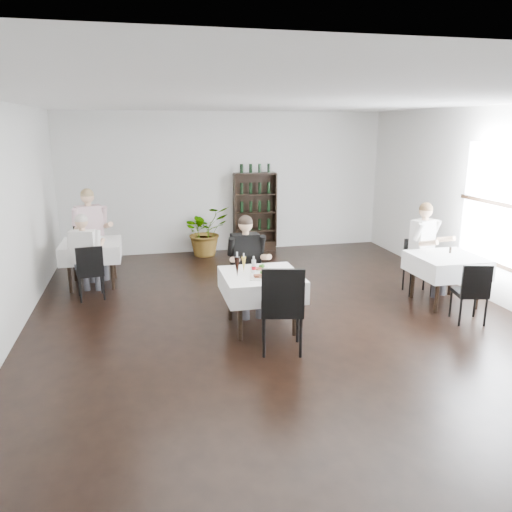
{
  "coord_description": "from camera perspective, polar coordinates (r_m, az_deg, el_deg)",
  "views": [
    {
      "loc": [
        -1.81,
        -6.23,
        2.69
      ],
      "look_at": [
        -0.33,
        0.2,
        0.97
      ],
      "focal_mm": 35.0,
      "sensor_mm": 36.0,
      "label": 1
    }
  ],
  "objects": [
    {
      "name": "window_right",
      "position": [
        8.26,
        27.13,
        4.74
      ],
      "size": [
        0.06,
        2.3,
        1.85
      ],
      "color": "white",
      "rests_on": "room_shell"
    },
    {
      "name": "pilsner_lager",
      "position": [
        6.73,
        -1.41,
        -0.97
      ],
      "size": [
        0.06,
        0.06,
        0.27
      ],
      "color": "gold",
      "rests_on": "main_table"
    },
    {
      "name": "diner_left_near",
      "position": [
        8.43,
        -18.97,
        0.82
      ],
      "size": [
        0.55,
        0.57,
        1.36
      ],
      "color": "#3E3E46",
      "rests_on": "ground"
    },
    {
      "name": "right_chair_near",
      "position": [
        7.53,
        23.47,
        -3.51
      ],
      "size": [
        0.48,
        0.48,
        0.88
      ],
      "color": "black",
      "rests_on": "ground"
    },
    {
      "name": "plate_near",
      "position": [
        6.51,
        0.58,
        -2.33
      ],
      "size": [
        0.34,
        0.34,
        0.09
      ],
      "color": "white",
      "rests_on": "main_table"
    },
    {
      "name": "plate_far",
      "position": [
        6.85,
        0.42,
        -1.49
      ],
      "size": [
        0.28,
        0.28,
        0.08
      ],
      "color": "white",
      "rests_on": "main_table"
    },
    {
      "name": "left_chair_far",
      "position": [
        9.74,
        -18.72,
        1.2
      ],
      "size": [
        0.49,
        0.5,
        0.98
      ],
      "color": "black",
      "rests_on": "ground"
    },
    {
      "name": "diner_right_far",
      "position": [
        8.62,
        18.97,
        1.63
      ],
      "size": [
        0.67,
        0.71,
        1.5
      ],
      "color": "#3E3E46",
      "rests_on": "ground"
    },
    {
      "name": "main_table",
      "position": [
        6.73,
        0.6,
        -3.26
      ],
      "size": [
        1.03,
        1.03,
        0.77
      ],
      "color": "black",
      "rests_on": "ground"
    },
    {
      "name": "right_table",
      "position": [
        8.2,
        20.91,
        -0.97
      ],
      "size": [
        0.98,
        0.98,
        0.77
      ],
      "color": "black",
      "rests_on": "ground"
    },
    {
      "name": "diner_left_far",
      "position": [
        9.45,
        -18.35,
        3.21
      ],
      "size": [
        0.7,
        0.74,
        1.62
      ],
      "color": "#3E3E46",
      "rests_on": "ground"
    },
    {
      "name": "right_chair_far",
      "position": [
        8.64,
        17.94,
        -0.74
      ],
      "size": [
        0.47,
        0.48,
        0.88
      ],
      "color": "black",
      "rests_on": "ground"
    },
    {
      "name": "pilsner_dark",
      "position": [
        6.53,
        -2.17,
        -1.21
      ],
      "size": [
        0.08,
        0.08,
        0.33
      ],
      "color": "black",
      "rests_on": "main_table"
    },
    {
      "name": "pepper_mill",
      "position": [
        8.33,
        21.32,
        0.62
      ],
      "size": [
        0.04,
        0.04,
        0.09
      ],
      "primitive_type": "cylinder",
      "rotation": [
        0.0,
        0.0,
        0.19
      ],
      "color": "black",
      "rests_on": "right_table"
    },
    {
      "name": "potted_tree",
      "position": [
        10.66,
        -5.8,
        2.88
      ],
      "size": [
        1.21,
        1.15,
        1.06
      ],
      "primitive_type": "imported",
      "rotation": [
        0.0,
        0.0,
        0.42
      ],
      "color": "#296121",
      "rests_on": "ground"
    },
    {
      "name": "diner_main",
      "position": [
        7.24,
        -1.04,
        -0.15
      ],
      "size": [
        0.56,
        0.57,
        1.45
      ],
      "color": "#3E3E46",
      "rests_on": "ground"
    },
    {
      "name": "napkin_cutlery",
      "position": [
        6.58,
        3.52,
        -2.31
      ],
      "size": [
        0.19,
        0.19,
        0.02
      ],
      "color": "black",
      "rests_on": "main_table"
    },
    {
      "name": "left_table",
      "position": [
        9.01,
        -18.3,
        0.61
      ],
      "size": [
        0.98,
        0.98,
        0.77
      ],
      "color": "black",
      "rests_on": "ground"
    },
    {
      "name": "main_chair_far",
      "position": [
        7.45,
        -1.13,
        -2.05
      ],
      "size": [
        0.56,
        0.56,
        0.97
      ],
      "color": "black",
      "rests_on": "ground"
    },
    {
      "name": "room_shell",
      "position": [
        6.59,
        3.16,
        4.22
      ],
      "size": [
        9.0,
        9.0,
        9.0
      ],
      "color": "black",
      "rests_on": "ground"
    },
    {
      "name": "left_chair_near",
      "position": [
        8.28,
        -18.44,
        -1.42
      ],
      "size": [
        0.47,
        0.47,
        0.89
      ],
      "color": "black",
      "rests_on": "ground"
    },
    {
      "name": "coke_bottle",
      "position": [
        6.66,
        -0.26,
        -1.24
      ],
      "size": [
        0.06,
        0.06,
        0.24
      ],
      "color": "silver",
      "rests_on": "main_table"
    },
    {
      "name": "wine_shelf",
      "position": [
        10.97,
        -0.12,
        4.96
      ],
      "size": [
        0.9,
        0.28,
        1.75
      ],
      "color": "black",
      "rests_on": "ground"
    },
    {
      "name": "main_chair_near",
      "position": [
        5.99,
        3.01,
        -5.5
      ],
      "size": [
        0.6,
        0.61,
        1.1
      ],
      "color": "black",
      "rests_on": "ground"
    }
  ]
}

